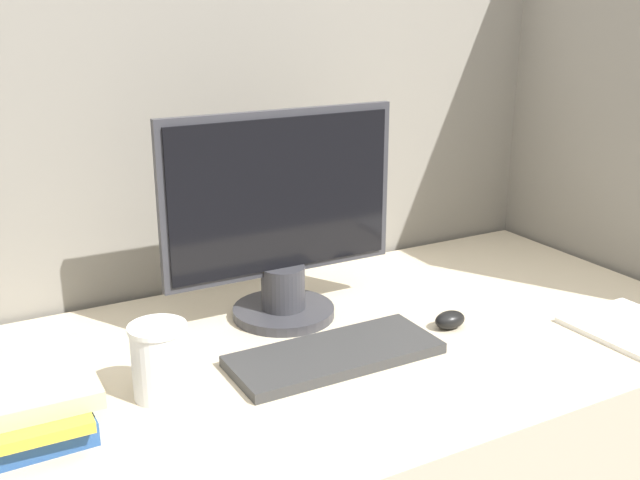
{
  "coord_description": "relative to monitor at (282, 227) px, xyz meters",
  "views": [
    {
      "loc": [
        -0.66,
        -0.72,
        1.37
      ],
      "look_at": [
        -0.02,
        0.44,
        0.94
      ],
      "focal_mm": 42.0,
      "sensor_mm": 36.0,
      "label": 1
    }
  ],
  "objects": [
    {
      "name": "keyboard",
      "position": [
        -0.0,
        -0.22,
        -0.18
      ],
      "size": [
        0.39,
        0.16,
        0.02
      ],
      "color": "#333333",
      "rests_on": "desk"
    },
    {
      "name": "cubicle_panel_rear",
      "position": [
        0.04,
        0.27,
        -0.12
      ],
      "size": [
        1.95,
        0.04,
        1.62
      ],
      "color": "gray",
      "rests_on": "ground_plane"
    },
    {
      "name": "book_stack",
      "position": [
        -0.54,
        -0.16,
        -0.15
      ],
      "size": [
        0.24,
        0.3,
        0.08
      ],
      "color": "#264C8C",
      "rests_on": "desk"
    },
    {
      "name": "coffee_cup",
      "position": [
        -0.32,
        -0.19,
        -0.13
      ],
      "size": [
        0.1,
        0.1,
        0.13
      ],
      "color": "white",
      "rests_on": "desk"
    },
    {
      "name": "paper_pile",
      "position": [
        0.57,
        -0.4,
        -0.19
      ],
      "size": [
        0.21,
        0.23,
        0.01
      ],
      "color": "white",
      "rests_on": "desk"
    },
    {
      "name": "monitor",
      "position": [
        0.0,
        0.0,
        0.0
      ],
      "size": [
        0.5,
        0.21,
        0.43
      ],
      "color": "#333338",
      "rests_on": "desk"
    },
    {
      "name": "mouse",
      "position": [
        0.26,
        -0.21,
        -0.18
      ],
      "size": [
        0.07,
        0.04,
        0.04
      ],
      "color": "black",
      "rests_on": "desk"
    },
    {
      "name": "cubicle_panel_right",
      "position": [
        0.85,
        -0.13,
        -0.12
      ],
      "size": [
        0.04,
        0.85,
        1.62
      ],
      "color": "gray",
      "rests_on": "ground_plane"
    }
  ]
}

